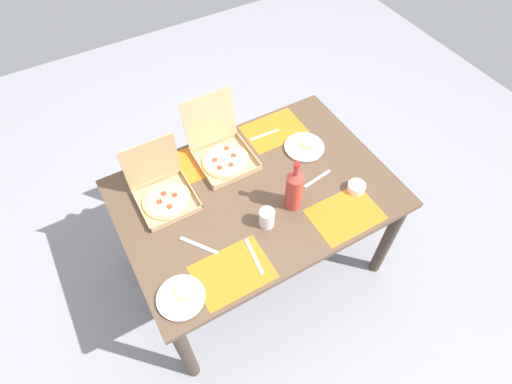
# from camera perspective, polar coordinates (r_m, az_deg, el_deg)

# --- Properties ---
(ground_plane) EXTENTS (6.00, 6.00, 0.00)m
(ground_plane) POSITION_cam_1_polar(r_m,az_deg,el_deg) (2.87, 0.00, -9.40)
(ground_plane) COLOR gray
(dining_table) EXTENTS (1.46, 1.01, 0.78)m
(dining_table) POSITION_cam_1_polar(r_m,az_deg,el_deg) (2.30, 0.00, -1.67)
(dining_table) COLOR #3F3328
(dining_table) RESTS_ON ground_plane
(placemat_near_left) EXTENTS (0.36, 0.26, 0.00)m
(placemat_near_left) POSITION_cam_1_polar(r_m,az_deg,el_deg) (1.97, -3.26, -11.03)
(placemat_near_left) COLOR orange
(placemat_near_left) RESTS_ON dining_table
(placemat_near_right) EXTENTS (0.36, 0.26, 0.00)m
(placemat_near_right) POSITION_cam_1_polar(r_m,az_deg,el_deg) (2.18, 12.28, -3.05)
(placemat_near_right) COLOR orange
(placemat_near_right) RESTS_ON dining_table
(placemat_far_left) EXTENTS (0.36, 0.26, 0.00)m
(placemat_far_left) POSITION_cam_1_polar(r_m,az_deg,el_deg) (2.35, -11.37, 2.85)
(placemat_far_left) COLOR orange
(placemat_far_left) RESTS_ON dining_table
(placemat_far_right) EXTENTS (0.36, 0.26, 0.00)m
(placemat_far_right) POSITION_cam_1_polar(r_m,az_deg,el_deg) (2.53, 2.52, 8.58)
(placemat_far_right) COLOR orange
(placemat_far_right) RESTS_ON dining_table
(pizza_box_center) EXTENTS (0.31, 0.36, 0.34)m
(pizza_box_center) POSITION_cam_1_polar(r_m,az_deg,el_deg) (2.34, -4.71, 5.66)
(pizza_box_center) COLOR tan
(pizza_box_center) RESTS_ON dining_table
(pizza_box_edge_far) EXTENTS (0.29, 0.29, 0.33)m
(pizza_box_edge_far) POSITION_cam_1_polar(r_m,az_deg,el_deg) (2.21, -12.75, 0.06)
(pizza_box_edge_far) COLOR tan
(pizza_box_edge_far) RESTS_ON dining_table
(plate_near_left) EXTENTS (0.22, 0.22, 0.03)m
(plate_near_left) POSITION_cam_1_polar(r_m,az_deg,el_deg) (1.93, -10.34, -14.16)
(plate_near_left) COLOR white
(plate_near_left) RESTS_ON dining_table
(plate_far_left) EXTENTS (0.23, 0.23, 0.03)m
(plate_far_left) POSITION_cam_1_polar(r_m,az_deg,el_deg) (2.43, 6.76, 6.23)
(plate_far_left) COLOR white
(plate_far_left) RESTS_ON dining_table
(soda_bottle) EXTENTS (0.09, 0.09, 0.32)m
(soda_bottle) POSITION_cam_1_polar(r_m,az_deg,el_deg) (2.07, 5.32, 0.44)
(soda_bottle) COLOR #B2382D
(soda_bottle) RESTS_ON dining_table
(cup_red) EXTENTS (0.07, 0.07, 0.11)m
(cup_red) POSITION_cam_1_polar(r_m,az_deg,el_deg) (2.35, -15.58, 3.65)
(cup_red) COLOR #333338
(cup_red) RESTS_ON dining_table
(cup_dark) EXTENTS (0.08, 0.08, 0.11)m
(cup_dark) POSITION_cam_1_polar(r_m,az_deg,el_deg) (2.05, 1.51, -3.63)
(cup_dark) COLOR silver
(cup_dark) RESTS_ON dining_table
(cup_clear_left) EXTENTS (0.07, 0.07, 0.09)m
(cup_clear_left) POSITION_cam_1_polar(r_m,az_deg,el_deg) (2.37, -13.29, 4.52)
(cup_clear_left) COLOR silver
(cup_clear_left) RESTS_ON dining_table
(condiment_bowl) EXTENTS (0.10, 0.10, 0.04)m
(condiment_bowl) POSITION_cam_1_polar(r_m,az_deg,el_deg) (2.27, 13.76, 0.65)
(condiment_bowl) COLOR white
(condiment_bowl) RESTS_ON dining_table
(knife_by_near_left) EXTENTS (0.14, 0.18, 0.00)m
(knife_by_near_left) POSITION_cam_1_polar(r_m,az_deg,el_deg) (2.05, -7.93, -7.35)
(knife_by_near_left) COLOR #B7B7BC
(knife_by_near_left) RESTS_ON dining_table
(knife_by_far_left) EXTENTS (0.04, 0.21, 0.00)m
(knife_by_far_left) POSITION_cam_1_polar(r_m,az_deg,el_deg) (2.00, -0.27, -8.89)
(knife_by_far_left) COLOR #B7B7BC
(knife_by_far_left) RESTS_ON dining_table
(fork_by_near_right) EXTENTS (0.19, 0.04, 0.00)m
(fork_by_near_right) POSITION_cam_1_polar(r_m,az_deg,el_deg) (2.29, 8.52, 1.85)
(fork_by_near_right) COLOR #B7B7BC
(fork_by_near_right) RESTS_ON dining_table
(fork_by_far_right) EXTENTS (0.19, 0.02, 0.00)m
(fork_by_far_right) POSITION_cam_1_polar(r_m,az_deg,el_deg) (2.49, 1.20, 7.94)
(fork_by_far_right) COLOR #B7B7BC
(fork_by_far_right) RESTS_ON dining_table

